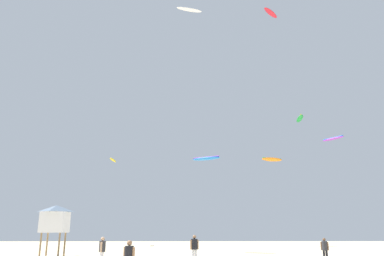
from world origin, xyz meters
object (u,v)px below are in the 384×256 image
kite_aloft_6 (300,119)px  person_right (194,247)px  kite_aloft_3 (206,159)px  person_midground (325,248)px  kite_aloft_4 (333,139)px  kite_aloft_2 (113,160)px  lifeguard_tower (55,218)px  person_left (102,249)px  kite_aloft_0 (272,159)px  kite_aloft_5 (271,13)px  kite_aloft_1 (189,10)px

kite_aloft_6 → person_right: bearing=-120.6°
person_right → kite_aloft_3: 15.75m
person_midground → kite_aloft_4: (6.00, 11.20, 10.41)m
kite_aloft_4 → kite_aloft_2: bearing=145.6°
kite_aloft_6 → lifeguard_tower: bearing=-142.7°
person_left → kite_aloft_3: kite_aloft_3 is taller
kite_aloft_2 → kite_aloft_4: bearing=-34.4°
lifeguard_tower → kite_aloft_2: bearing=89.7°
person_left → person_right: 5.93m
kite_aloft_0 → person_right: bearing=-113.4°
lifeguard_tower → kite_aloft_0: bearing=41.7°
lifeguard_tower → kite_aloft_0: size_ratio=1.18×
person_left → kite_aloft_4: bearing=38.5°
person_right → lifeguard_tower: (-11.61, 7.10, 2.00)m
kite_aloft_5 → lifeguard_tower: bearing=-174.3°
person_left → person_right: person_right is taller
lifeguard_tower → kite_aloft_1: kite_aloft_1 is taller
kite_aloft_1 → kite_aloft_6: bearing=53.6°
person_midground → kite_aloft_3: 16.73m
lifeguard_tower → kite_aloft_1: 22.28m
lifeguard_tower → kite_aloft_0: kite_aloft_0 is taller
kite_aloft_0 → kite_aloft_3: (-10.65, -15.15, -2.76)m
kite_aloft_0 → kite_aloft_3: kite_aloft_0 is taller
person_midground → lifeguard_tower: lifeguard_tower is taller
kite_aloft_6 → kite_aloft_5: bearing=-113.7°
kite_aloft_3 → kite_aloft_5: size_ratio=1.35×
kite_aloft_1 → kite_aloft_5: bearing=23.5°
lifeguard_tower → kite_aloft_1: bearing=-8.9°
person_right → kite_aloft_6: size_ratio=0.47×
kite_aloft_0 → kite_aloft_5: size_ratio=1.47×
person_midground → kite_aloft_0: (3.38, 27.60, 11.24)m
kite_aloft_6 → person_midground: bearing=-106.2°
person_midground → kite_aloft_0: bearing=23.1°
kite_aloft_1 → kite_aloft_4: size_ratio=1.02×
person_right → kite_aloft_4: (14.89, 11.99, 10.29)m
kite_aloft_5 → kite_aloft_6: 22.37m
kite_aloft_4 → kite_aloft_3: bearing=174.6°
person_right → kite_aloft_2: size_ratio=0.62×
lifeguard_tower → kite_aloft_6: bearing=37.3°
person_midground → kite_aloft_3: size_ratio=0.49×
person_left → person_right: size_ratio=0.95×
person_left → kite_aloft_3: 18.80m
person_left → lifeguard_tower: lifeguard_tower is taller
person_left → kite_aloft_5: size_ratio=0.71×
kite_aloft_5 → kite_aloft_0: bearing=78.7°
person_midground → person_left: bearing=130.7°
person_left → kite_aloft_0: bearing=63.7°
person_left → kite_aloft_1: bearing=58.1°
kite_aloft_1 → kite_aloft_5: 9.74m
kite_aloft_0 → kite_aloft_6: 8.09m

